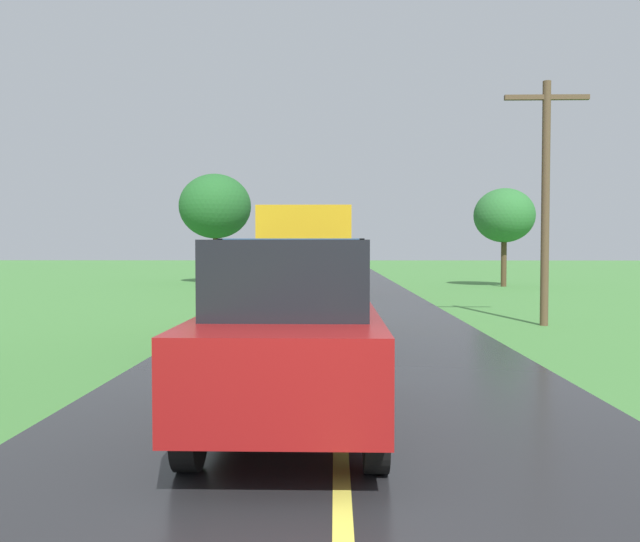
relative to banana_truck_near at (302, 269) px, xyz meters
The scene contains 6 objects.
banana_truck_near is the anchor object (origin of this frame).
banana_truck_far 12.65m from the banana_truck_near, 90.45° to the left, with size 2.38×5.81×2.80m.
utility_pole_roadside 6.61m from the banana_truck_near, 21.04° to the left, with size 2.07×0.20×6.05m.
roadside_tree_near_left 22.19m from the banana_truck_near, 105.63° to the left, with size 3.96×3.96×6.05m.
roadside_tree_mid_right 20.83m from the banana_truck_near, 63.44° to the left, with size 3.04×3.04×4.97m.
following_car 7.14m from the banana_truck_near, 87.85° to the right, with size 1.74×4.10×1.92m.
Camera 1 is at (-0.05, -2.91, 1.92)m, focal length 35.25 mm.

